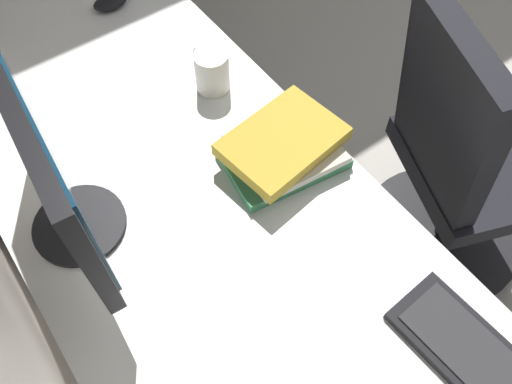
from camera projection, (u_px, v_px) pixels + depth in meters
desk at (237, 273)px, 1.14m from camera, size 2.35×0.75×0.73m
drawer_pedestal at (139, 198)px, 1.63m from camera, size 0.40×0.51×0.69m
monitor_primary at (42, 156)px, 0.93m from camera, size 0.54×0.20×0.43m
keyboard_main at (496, 378)px, 0.95m from camera, size 0.43×0.16×0.02m
mouse_main at (110, 2)px, 1.52m from camera, size 0.06×0.10×0.03m
book_stack_near at (283, 149)px, 1.20m from camera, size 0.23×0.29×0.08m
coffee_mug at (212, 71)px, 1.32m from camera, size 0.13×0.09×0.11m
office_chair at (459, 171)px, 1.55m from camera, size 0.56×0.61×0.97m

